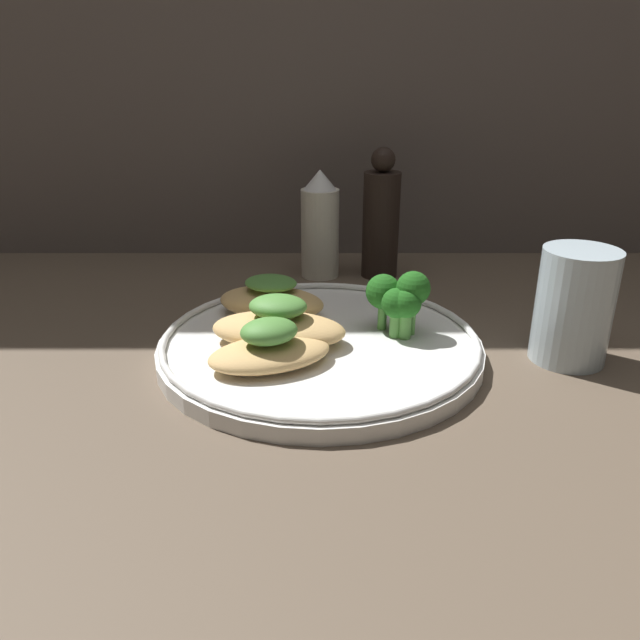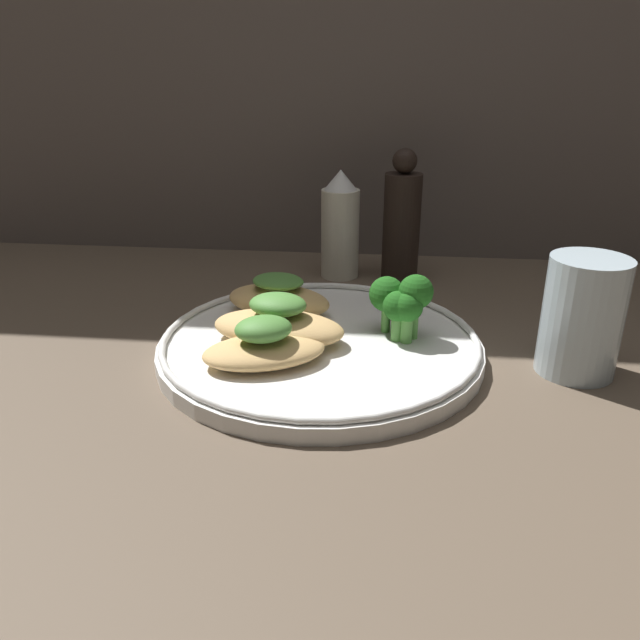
{
  "view_description": "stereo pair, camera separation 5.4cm",
  "coord_description": "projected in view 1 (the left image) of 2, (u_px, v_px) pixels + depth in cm",
  "views": [
    {
      "loc": [
        -0.03,
        -50.09,
        24.58
      ],
      "look_at": [
        0.0,
        0.0,
        3.4
      ],
      "focal_mm": 35.0,
      "sensor_mm": 36.0,
      "label": 1
    },
    {
      "loc": [
        5.39,
        -49.8,
        24.58
      ],
      "look_at": [
        0.0,
        0.0,
        3.4
      ],
      "focal_mm": 35.0,
      "sensor_mm": 36.0,
      "label": 2
    }
  ],
  "objects": [
    {
      "name": "grilled_meat_front",
      "position": [
        270.0,
        349.0,
        0.5
      ],
      "size": [
        11.55,
        9.13,
        4.01
      ],
      "color": "tan",
      "rests_on": "plate"
    },
    {
      "name": "plate",
      "position": [
        320.0,
        345.0,
        0.55
      ],
      "size": [
        28.59,
        28.59,
        2.0
      ],
      "color": "white",
      "rests_on": "ground_plane"
    },
    {
      "name": "sauce_bottle",
      "position": [
        322.0,
        226.0,
        0.74
      ],
      "size": [
        4.5,
        4.5,
        12.75
      ],
      "color": "silver",
      "rests_on": "ground_plane"
    },
    {
      "name": "ground_plane",
      "position": [
        320.0,
        360.0,
        0.56
      ],
      "size": [
        180.0,
        180.0,
        1.0
      ],
      "primitive_type": "cube",
      "color": "brown"
    },
    {
      "name": "broccoli_bunch",
      "position": [
        400.0,
        298.0,
        0.55
      ],
      "size": [
        5.63,
        5.0,
        5.93
      ],
      "color": "#569942",
      "rests_on": "plate"
    },
    {
      "name": "grilled_meat_middle",
      "position": [
        278.0,
        326.0,
        0.54
      ],
      "size": [
        12.48,
        7.82,
        4.41
      ],
      "color": "tan",
      "rests_on": "plate"
    },
    {
      "name": "drinking_glass",
      "position": [
        574.0,
        306.0,
        0.53
      ],
      "size": [
        6.43,
        6.43,
        9.98
      ],
      "color": "silver",
      "rests_on": "ground_plane"
    },
    {
      "name": "grilled_meat_back",
      "position": [
        271.0,
        300.0,
        0.6
      ],
      "size": [
        11.44,
        8.22,
        3.95
      ],
      "color": "tan",
      "rests_on": "plate"
    },
    {
      "name": "pepper_grinder",
      "position": [
        381.0,
        220.0,
        0.73
      ],
      "size": [
        4.32,
        4.32,
        15.24
      ],
      "color": "black",
      "rests_on": "ground_plane"
    }
  ]
}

